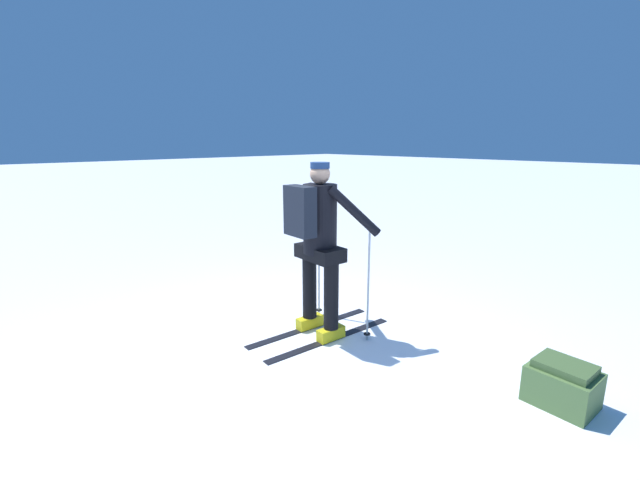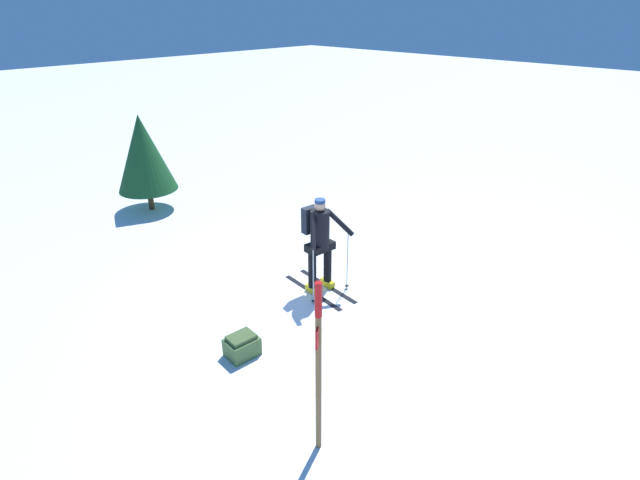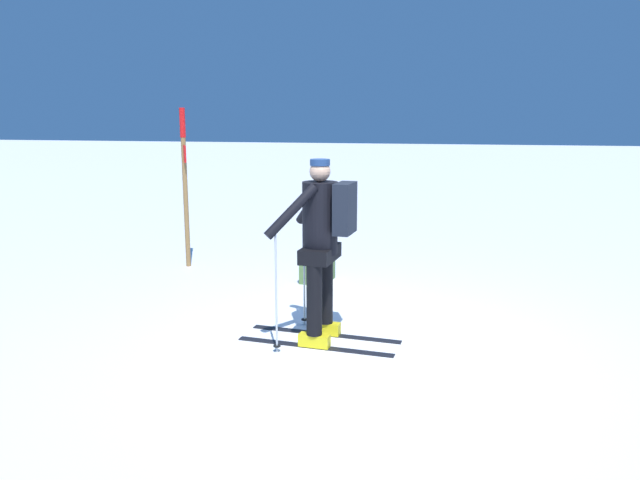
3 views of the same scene
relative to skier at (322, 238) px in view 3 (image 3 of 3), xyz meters
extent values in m
plane|color=white|center=(0.09, -0.30, -1.04)|extent=(80.00, 80.00, 0.00)
cube|color=black|center=(-0.18, 0.04, -1.04)|extent=(0.25, 1.57, 0.01)
cube|color=yellow|center=(-0.18, 0.04, -0.97)|extent=(0.14, 0.31, 0.12)
cylinder|color=black|center=(-0.18, 0.04, -0.53)|extent=(0.15, 0.15, 0.76)
cube|color=black|center=(0.18, 0.00, -1.04)|extent=(0.25, 1.57, 0.01)
cube|color=yellow|center=(0.18, 0.00, -0.97)|extent=(0.14, 0.31, 0.12)
cylinder|color=black|center=(0.18, 0.00, -0.53)|extent=(0.15, 0.15, 0.76)
cube|color=black|center=(0.00, 0.02, -0.15)|extent=(0.54, 0.34, 0.14)
cylinder|color=black|center=(0.00, 0.02, 0.19)|extent=(0.34, 0.34, 0.69)
sphere|color=tan|center=(0.00, 0.02, 0.64)|extent=(0.20, 0.20, 0.20)
cylinder|color=navy|center=(0.00, 0.02, 0.72)|extent=(0.19, 0.19, 0.06)
cube|color=black|center=(-0.02, -0.22, 0.30)|extent=(0.36, 0.19, 0.48)
cylinder|color=#B2B7BC|center=(-0.37, 0.36, -0.45)|extent=(0.02, 0.02, 1.19)
cylinder|color=black|center=(-0.37, 0.36, -0.98)|extent=(0.07, 0.07, 0.01)
cylinder|color=black|center=(-0.28, 0.23, 0.29)|extent=(0.36, 0.49, 0.50)
cylinder|color=#B2B7BC|center=(0.43, 0.28, -0.45)|extent=(0.02, 0.02, 1.19)
cylinder|color=black|center=(0.43, 0.28, -0.98)|extent=(0.07, 0.07, 0.01)
cylinder|color=black|center=(0.32, 0.17, 0.29)|extent=(0.43, 0.44, 0.50)
cube|color=#4C6B38|center=(2.19, 0.51, -0.90)|extent=(0.50, 0.41, 0.29)
cube|color=#415B2F|center=(2.19, 0.51, -0.72)|extent=(0.42, 0.33, 0.06)
cylinder|color=olive|center=(2.62, 2.54, 0.10)|extent=(0.07, 0.07, 2.29)
cylinder|color=red|center=(2.62, 2.54, 1.04)|extent=(0.08, 0.08, 0.41)
cube|color=red|center=(2.62, 2.54, 0.61)|extent=(0.21, 0.15, 0.24)
camera|label=1|loc=(3.02, -2.88, 0.97)|focal=24.00mm
camera|label=2|loc=(5.73, 5.60, 3.82)|focal=28.00mm
camera|label=3|loc=(-5.74, -1.16, 1.18)|focal=35.00mm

